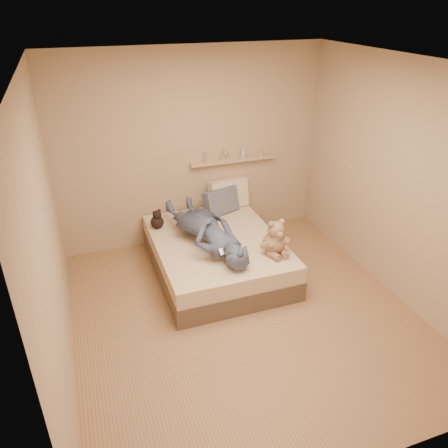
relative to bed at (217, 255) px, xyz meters
name	(u,v)px	position (x,y,z in m)	size (l,w,h in m)	color
room	(247,208)	(0.00, -0.93, 1.08)	(3.80, 3.80, 3.80)	#9F7452
bed	(217,255)	(0.00, 0.00, 0.00)	(1.50, 1.90, 0.45)	brown
game_console	(227,250)	(-0.06, -0.54, 0.39)	(0.19, 0.11, 0.06)	#B8BABF
teddy_bear	(275,240)	(0.53, -0.54, 0.41)	(0.36, 0.35, 0.44)	#936E50
dark_plush	(157,220)	(-0.62, 0.53, 0.34)	(0.17, 0.17, 0.26)	black
pillow_cream	(228,194)	(0.46, 0.83, 0.43)	(0.55, 0.16, 0.40)	beige
pillow_grey	(221,201)	(0.30, 0.69, 0.40)	(0.50, 0.14, 0.34)	slate
person	(207,230)	(-0.14, -0.05, 0.41)	(0.57, 1.58, 0.38)	#495573
wall_shelf	(233,160)	(0.55, 0.91, 0.88)	(1.20, 0.12, 0.03)	tan
shelf_bottles	(235,154)	(0.58, 0.91, 0.97)	(0.86, 0.10, 0.17)	white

